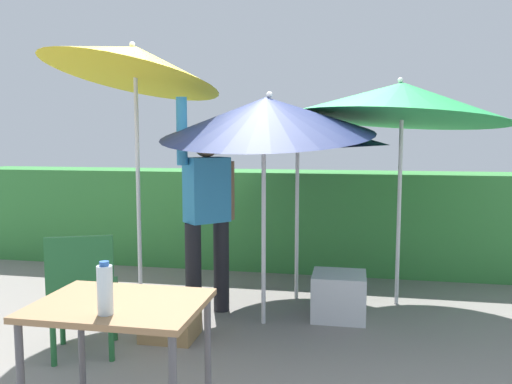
{
  "coord_description": "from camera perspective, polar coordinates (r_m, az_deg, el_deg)",
  "views": [
    {
      "loc": [
        0.8,
        -3.83,
        1.54
      ],
      "look_at": [
        0.0,
        0.3,
        1.1
      ],
      "focal_mm": 35.91,
      "sensor_mm": 36.0,
      "label": 1
    }
  ],
  "objects": [
    {
      "name": "umbrella_orange",
      "position": [
        4.86,
        15.85,
        9.69
      ],
      "size": [
        1.95,
        1.94,
        2.16
      ],
      "color": "silver",
      "rests_on": "ground_plane"
    },
    {
      "name": "chair_plastic",
      "position": [
        3.84,
        -18.72,
        -9.91
      ],
      "size": [
        0.58,
        0.58,
        0.89
      ],
      "color": "#236633",
      "rests_on": "ground_plane"
    },
    {
      "name": "bottle_water",
      "position": [
        2.4,
        -16.47,
        -10.35
      ],
      "size": [
        0.07,
        0.07,
        0.24
      ],
      "color": "silver",
      "rests_on": "folding_table"
    },
    {
      "name": "cooler_box",
      "position": [
        4.54,
        9.22,
        -11.33
      ],
      "size": [
        0.45,
        0.43,
        0.39
      ],
      "primitive_type": "cube",
      "color": "silver",
      "rests_on": "ground_plane"
    },
    {
      "name": "crate_cardboard",
      "position": [
        4.13,
        -9.53,
        -13.79
      ],
      "size": [
        0.4,
        0.35,
        0.3
      ],
      "primitive_type": "cube",
      "color": "#9E7A4C",
      "rests_on": "ground_plane"
    },
    {
      "name": "umbrella_yellow",
      "position": [
        4.83,
        4.62,
        6.42
      ],
      "size": [
        1.7,
        1.69,
        1.79
      ],
      "color": "silver",
      "rests_on": "ground_plane"
    },
    {
      "name": "folding_table",
      "position": [
        2.62,
        -14.91,
        -13.7
      ],
      "size": [
        0.8,
        0.6,
        0.76
      ],
      "color": "#4C4C51",
      "rests_on": "ground_plane"
    },
    {
      "name": "person_vendor",
      "position": [
        4.45,
        -5.49,
        -1.87
      ],
      "size": [
        0.45,
        0.46,
        1.88
      ],
      "color": "black",
      "rests_on": "ground_plane"
    },
    {
      "name": "hedge_row",
      "position": [
        6.15,
        3.34,
        -3.03
      ],
      "size": [
        8.0,
        0.7,
        1.15
      ],
      "primitive_type": "cube",
      "color": "#38843D",
      "rests_on": "ground_plane"
    },
    {
      "name": "ground_plane",
      "position": [
        4.21,
        -0.8,
        -15.5
      ],
      "size": [
        24.0,
        24.0,
        0.0
      ],
      "primitive_type": "plane",
      "color": "gray"
    },
    {
      "name": "umbrella_rainbow",
      "position": [
        4.15,
        1.19,
        8.43
      ],
      "size": [
        1.74,
        1.76,
        2.01
      ],
      "color": "silver",
      "rests_on": "ground_plane"
    },
    {
      "name": "umbrella_navy",
      "position": [
        4.66,
        -13.45,
        13.85
      ],
      "size": [
        1.6,
        1.56,
        2.56
      ],
      "color": "silver",
      "rests_on": "ground_plane"
    }
  ]
}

